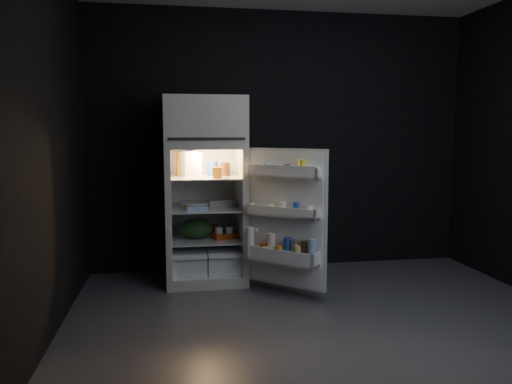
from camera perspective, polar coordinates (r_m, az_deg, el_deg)
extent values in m
cube|color=#4C4C51|center=(3.96, 8.23, -14.68)|extent=(4.00, 3.40, 0.00)
cube|color=black|center=(5.33, 2.87, 5.79)|extent=(4.00, 0.00, 2.70)
cube|color=black|center=(2.14, 22.94, 3.61)|extent=(4.00, 0.00, 2.70)
cube|color=black|center=(3.61, -23.33, 4.71)|extent=(0.00, 3.40, 2.70)
cube|color=silver|center=(5.01, -5.73, -9.38)|extent=(0.76, 0.70, 0.10)
cube|color=silver|center=(4.86, -10.00, -2.11)|extent=(0.05, 0.70, 1.20)
cube|color=silver|center=(4.91, -1.68, -1.93)|extent=(0.05, 0.70, 1.20)
cube|color=white|center=(5.19, -6.06, -1.47)|extent=(0.66, 0.05, 1.20)
cube|color=silver|center=(4.81, -5.91, 5.40)|extent=(0.76, 0.70, 0.06)
cube|color=silver|center=(4.81, -5.95, 8.26)|extent=(0.76, 0.70, 0.42)
cube|color=black|center=(4.46, -5.62, 6.06)|extent=(0.68, 0.01, 0.02)
cube|color=white|center=(4.84, -9.66, -2.15)|extent=(0.01, 0.65, 1.20)
cube|color=white|center=(4.88, -1.98, -1.98)|extent=(0.01, 0.65, 1.20)
cube|color=white|center=(4.79, -5.89, 4.99)|extent=(0.66, 0.65, 0.01)
cube|color=white|center=(4.97, -5.72, -8.87)|extent=(0.66, 0.65, 0.01)
cube|color=white|center=(4.81, -5.85, 1.70)|extent=(0.65, 0.63, 0.01)
cube|color=white|center=(4.84, -5.80, -1.84)|extent=(0.65, 0.63, 0.01)
cube|color=white|center=(4.90, -5.76, -5.31)|extent=(0.65, 0.63, 0.01)
cube|color=white|center=(4.96, -7.67, -7.57)|extent=(0.32, 0.59, 0.22)
cube|color=white|center=(4.98, -3.84, -7.46)|extent=(0.32, 0.59, 0.22)
cube|color=white|center=(4.62, -7.55, -7.48)|extent=(0.32, 0.02, 0.03)
cube|color=white|center=(4.64, -3.44, -7.37)|extent=(0.32, 0.02, 0.03)
cube|color=#FFE5B2|center=(4.74, -5.85, 4.72)|extent=(0.14, 0.14, 0.02)
cube|color=silver|center=(4.39, 3.55, -2.98)|extent=(0.59, 0.55, 1.22)
cube|color=white|center=(4.37, 3.37, -3.03)|extent=(0.53, 0.49, 1.18)
cube|color=white|center=(4.28, 3.13, 1.77)|extent=(0.56, 0.53, 0.02)
cube|color=white|center=(4.25, 2.90, 2.24)|extent=(0.51, 0.47, 0.10)
cube|color=white|center=(4.13, 7.11, 2.06)|extent=(0.08, 0.08, 0.10)
cube|color=white|center=(4.45, -0.56, 2.46)|extent=(0.08, 0.08, 0.10)
cube|color=white|center=(4.32, 3.07, -2.66)|extent=(0.57, 0.53, 0.02)
cube|color=white|center=(4.28, 2.80, -2.29)|extent=(0.51, 0.47, 0.09)
cube|color=white|center=(4.17, 7.01, -2.60)|extent=(0.08, 0.09, 0.09)
cube|color=white|center=(4.49, -0.59, -1.86)|extent=(0.08, 0.09, 0.09)
cube|color=white|center=(4.39, 2.90, -7.92)|extent=(0.60, 0.56, 0.02)
cube|color=white|center=(4.33, 2.50, -7.40)|extent=(0.51, 0.47, 0.13)
cube|color=white|center=(4.23, 6.81, -7.79)|extent=(0.11, 0.12, 0.13)
cube|color=white|center=(4.55, -0.72, -6.69)|extent=(0.11, 0.12, 0.13)
cube|color=white|center=(4.28, 3.14, 2.99)|extent=(0.55, 0.51, 0.02)
cylinder|color=yellow|center=(4.19, 5.27, 2.74)|extent=(0.08, 0.08, 0.14)
cylinder|color=#321D0E|center=(4.26, 3.60, 2.52)|extent=(0.08, 0.08, 0.10)
cylinder|color=#8DAFDA|center=(4.37, 1.08, 2.69)|extent=(0.08, 0.08, 0.10)
cylinder|color=white|center=(4.19, 6.15, -2.25)|extent=(0.08, 0.08, 0.09)
cylinder|color=#1C409C|center=(4.25, 4.59, -1.93)|extent=(0.07, 0.07, 0.11)
cylinder|color=silver|center=(4.31, 3.07, -1.85)|extent=(0.08, 0.08, 0.10)
cylinder|color=white|center=(4.38, 1.71, -1.89)|extent=(0.08, 0.08, 0.08)
cylinder|color=#8DAFDA|center=(4.22, 6.46, -6.85)|extent=(0.11, 0.11, 0.22)
cylinder|color=#321D0E|center=(4.26, 5.49, -6.90)|extent=(0.08, 0.08, 0.20)
cylinder|color=silver|center=(4.30, 4.54, -6.69)|extent=(0.10, 0.10, 0.21)
cylinder|color=#1C409C|center=(4.34, 3.60, -6.57)|extent=(0.09, 0.09, 0.21)
cylinder|color=beige|center=(4.41, 1.78, -6.19)|extent=(0.10, 0.10, 0.23)
cylinder|color=#B63F0F|center=(4.46, 0.89, -6.69)|extent=(0.09, 0.09, 0.13)
cylinder|color=tan|center=(4.25, 4.75, -7.21)|extent=(0.08, 0.08, 0.16)
cylinder|color=orange|center=(4.34, 2.64, -7.05)|extent=(0.08, 0.08, 0.13)
cylinder|color=white|center=(4.41, 1.06, -7.00)|extent=(0.08, 0.08, 0.10)
cylinder|color=white|center=(4.48, -0.69, -5.72)|extent=(0.10, 0.10, 0.27)
cylinder|color=white|center=(4.47, 0.02, -4.34)|extent=(0.05, 0.05, 0.02)
cube|color=white|center=(4.87, -7.51, 3.23)|extent=(0.21, 0.21, 0.24)
cylinder|color=#1C409C|center=(4.91, -4.98, 2.71)|extent=(0.12, 0.12, 0.14)
cylinder|color=#321D0E|center=(4.85, -3.51, 2.61)|extent=(0.11, 0.11, 0.13)
cylinder|color=#AA741B|center=(4.92, -8.66, 3.13)|extent=(0.11, 0.11, 0.22)
cube|color=orange|center=(4.65, -4.45, 2.23)|extent=(0.09, 0.08, 0.10)
cube|color=gray|center=(4.84, -3.92, -1.33)|extent=(0.28, 0.15, 0.07)
cylinder|color=tan|center=(4.87, -6.87, -1.49)|extent=(0.36, 0.36, 0.04)
cube|color=#8DAFDA|center=(4.68, -6.69, -1.83)|extent=(0.20, 0.10, 0.04)
cube|color=beige|center=(5.01, -3.24, -1.16)|extent=(0.14, 0.12, 0.05)
ellipsoid|color=#193815|center=(4.87, -6.82, -4.14)|extent=(0.38, 0.35, 0.20)
cube|color=#B63F0F|center=(4.86, -3.54, -5.02)|extent=(0.26, 0.20, 0.05)
cylinder|color=#B63F0F|center=(5.10, -4.68, -4.23)|extent=(0.08, 0.08, 0.09)
cylinder|color=silver|center=(5.03, -3.22, -4.36)|extent=(0.08, 0.08, 0.09)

